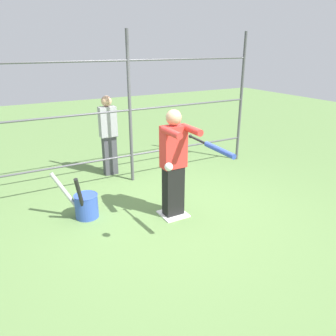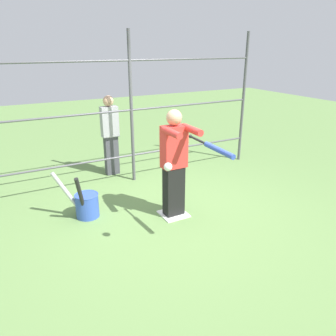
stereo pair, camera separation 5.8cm
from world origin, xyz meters
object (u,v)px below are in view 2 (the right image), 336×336
bystander_behind_fence (110,135)px  softball_in_flight (168,167)px  batter (174,161)px  baseball_bat_swinging (215,148)px  bat_bucket (86,204)px

bystander_behind_fence → softball_in_flight: bearing=83.9°
batter → baseball_bat_swinging: bearing=92.1°
batter → bystander_behind_fence: 2.15m
batter → bat_bucket: (1.21, -0.59, -0.68)m
bat_bucket → baseball_bat_swinging: bearing=129.4°
softball_in_flight → bystander_behind_fence: bystander_behind_fence is taller
batter → softball_in_flight: size_ratio=17.14×
batter → bat_bucket: 1.51m
baseball_bat_swinging → bystander_behind_fence: 3.12m
batter → softball_in_flight: 1.11m
baseball_bat_swinging → bystander_behind_fence: size_ratio=0.54×
baseball_bat_swinging → bystander_behind_fence: bearing=-84.5°
baseball_bat_swinging → batter: bearing=-87.9°
softball_in_flight → bystander_behind_fence: size_ratio=0.06×
baseball_bat_swinging → bat_bucket: baseball_bat_swinging is taller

